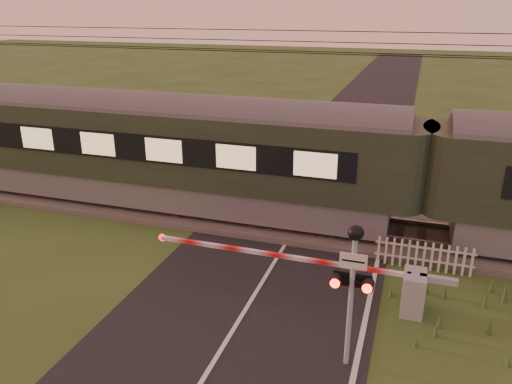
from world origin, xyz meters
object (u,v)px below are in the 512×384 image
(train, at_px, (426,174))
(picket_fence, at_px, (424,256))
(boom_gate, at_px, (394,287))
(crossing_signal, at_px, (353,272))

(train, relative_size, picket_fence, 15.27)
(boom_gate, height_order, crossing_signal, crossing_signal)
(boom_gate, bearing_deg, train, 82.96)
(train, height_order, boom_gate, train)
(train, xyz_separation_m, crossing_signal, (-1.25, -6.39, -0.04))
(picket_fence, bearing_deg, crossing_signal, -107.43)
(train, relative_size, boom_gate, 5.31)
(picket_fence, bearing_deg, train, 94.98)
(train, bearing_deg, picket_fence, -85.02)
(train, distance_m, picket_fence, 2.57)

